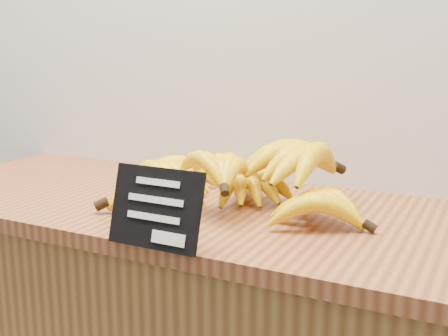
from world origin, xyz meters
TOP-DOWN VIEW (x-y plane):
  - counter_top at (-0.07, 2.75)m, footprint 1.52×0.54m
  - chalkboard_sign at (-0.09, 2.49)m, footprint 0.16×0.04m
  - banana_pile at (-0.08, 2.74)m, footprint 0.58×0.33m

SIDE VIEW (x-z plane):
  - counter_top at x=-0.07m, z-range 0.90..0.93m
  - banana_pile at x=-0.08m, z-range 0.92..1.05m
  - chalkboard_sign at x=-0.09m, z-range 0.93..1.06m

